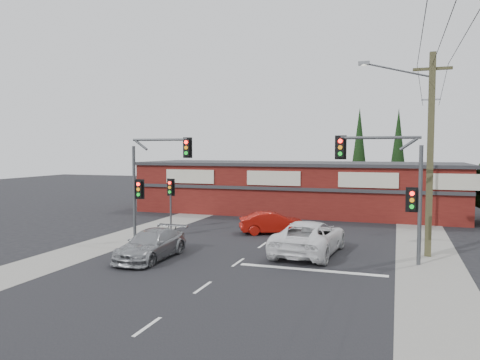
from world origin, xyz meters
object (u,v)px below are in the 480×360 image
(silver_suv, at_px, (151,245))
(utility_pole, at_px, (427,148))
(red_sedan, at_px, (273,223))
(white_suv, at_px, (309,237))
(shop_building, at_px, (297,187))

(silver_suv, height_order, utility_pole, utility_pole)
(red_sedan, distance_m, utility_pole, 10.57)
(utility_pole, bearing_deg, red_sedan, 157.41)
(white_suv, height_order, red_sedan, white_suv)
(red_sedan, xyz_separation_m, shop_building, (-0.62, 10.36, 1.45))
(silver_suv, relative_size, red_sedan, 1.15)
(silver_suv, bearing_deg, white_suv, 27.31)
(white_suv, distance_m, silver_suv, 7.91)
(utility_pole, bearing_deg, shop_building, 123.76)
(shop_building, bearing_deg, utility_pole, -56.24)
(white_suv, height_order, shop_building, shop_building)
(red_sedan, xyz_separation_m, utility_pole, (8.74, -3.64, 4.71))
(red_sedan, distance_m, shop_building, 10.48)
(shop_building, bearing_deg, red_sedan, -86.58)
(white_suv, relative_size, utility_pole, 0.61)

